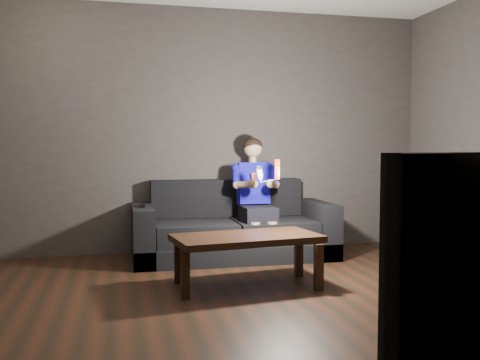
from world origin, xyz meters
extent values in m
plane|color=black|center=(0.00, 0.00, 0.00)|extent=(5.00, 5.00, 0.00)
cube|color=#3A3631|center=(0.00, 2.50, 1.35)|extent=(5.00, 0.04, 2.70)
cube|color=black|center=(0.19, 2.02, 0.09)|extent=(2.08, 0.90, 0.18)
cube|color=black|center=(-0.23, 1.92, 0.29)|extent=(0.81, 0.63, 0.22)
cube|color=black|center=(0.60, 1.92, 0.29)|extent=(0.81, 0.63, 0.22)
cube|color=black|center=(0.19, 2.37, 0.60)|extent=(1.67, 0.21, 0.41)
cube|color=black|center=(-0.75, 2.02, 0.28)|extent=(0.21, 0.90, 0.57)
cube|color=black|center=(1.12, 2.02, 0.28)|extent=(0.21, 0.90, 0.57)
cube|color=black|center=(0.42, 1.90, 0.47)|extent=(0.33, 0.42, 0.15)
cube|color=#13128D|center=(0.42, 2.12, 0.77)|extent=(0.33, 0.24, 0.46)
cube|color=orange|center=(0.42, 2.03, 0.84)|extent=(0.10, 0.10, 0.11)
cube|color=red|center=(0.42, 2.02, 0.84)|extent=(0.07, 0.07, 0.07)
cylinder|color=tan|center=(0.42, 2.12, 1.02)|extent=(0.08, 0.08, 0.07)
sphere|color=tan|center=(0.42, 2.12, 1.15)|extent=(0.20, 0.20, 0.20)
ellipsoid|color=black|center=(0.42, 2.13, 1.17)|extent=(0.21, 0.21, 0.18)
cylinder|color=#13128D|center=(0.22, 2.05, 0.85)|extent=(0.09, 0.25, 0.21)
cylinder|color=#13128D|center=(0.63, 2.05, 0.85)|extent=(0.09, 0.25, 0.21)
cylinder|color=tan|center=(0.28, 1.88, 0.80)|extent=(0.15, 0.26, 0.11)
cylinder|color=tan|center=(0.58, 1.88, 0.80)|extent=(0.15, 0.26, 0.11)
sphere|color=tan|center=(0.34, 1.77, 0.79)|extent=(0.09, 0.09, 0.09)
sphere|color=tan|center=(0.52, 1.77, 0.79)|extent=(0.09, 0.09, 0.09)
cylinder|color=tan|center=(0.34, 1.68, 0.23)|extent=(0.10, 0.10, 0.37)
cylinder|color=tan|center=(0.51, 1.68, 0.23)|extent=(0.10, 0.10, 0.37)
cube|color=red|center=(0.52, 1.53, 0.95)|extent=(0.07, 0.08, 0.20)
cube|color=#780A00|center=(0.52, 1.51, 1.00)|extent=(0.03, 0.02, 0.03)
cylinder|color=silver|center=(0.52, 1.51, 0.93)|extent=(0.02, 0.01, 0.02)
ellipsoid|color=silver|center=(0.34, 1.54, 0.91)|extent=(0.09, 0.11, 0.16)
cylinder|color=black|center=(0.34, 1.50, 0.97)|extent=(0.03, 0.01, 0.03)
cube|color=black|center=(-0.75, 1.97, 0.58)|extent=(0.05, 0.17, 0.03)
cube|color=black|center=(-0.75, 2.02, 0.60)|extent=(0.02, 0.02, 0.00)
cube|color=black|center=(0.05, 0.87, 0.41)|extent=(1.27, 0.76, 0.05)
cube|color=black|center=(-0.49, 0.62, 0.19)|extent=(0.07, 0.07, 0.38)
cube|color=black|center=(0.59, 0.62, 0.19)|extent=(0.07, 0.07, 0.38)
cube|color=black|center=(-0.49, 1.11, 0.19)|extent=(0.07, 0.07, 0.38)
cube|color=black|center=(0.59, 1.11, 0.19)|extent=(0.07, 0.07, 0.38)
camera|label=1|loc=(-0.99, -3.41, 1.17)|focal=40.00mm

